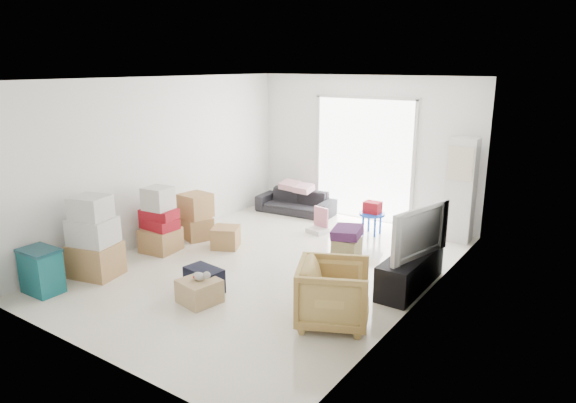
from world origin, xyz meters
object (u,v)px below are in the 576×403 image
(storage_bins, at_px, (41,271))
(television, at_px, (412,249))
(kids_table, at_px, (372,211))
(sofa, at_px, (296,198))
(wood_crate, at_px, (199,291))
(ac_tower, at_px, (461,190))
(ottoman, at_px, (346,250))
(tv_console, at_px, (410,271))
(armchair, at_px, (334,291))

(storage_bins, bearing_deg, television, 36.24)
(kids_table, bearing_deg, sofa, 169.14)
(storage_bins, xyz_separation_m, wood_crate, (1.89, 0.95, -0.15))
(ac_tower, bearing_deg, ottoman, -119.37)
(ac_tower, bearing_deg, kids_table, -159.42)
(television, bearing_deg, kids_table, 52.22)
(storage_bins, xyz_separation_m, kids_table, (2.52, 4.59, 0.11))
(tv_console, bearing_deg, storage_bins, -143.76)
(storage_bins, bearing_deg, armchair, 21.82)
(ac_tower, bearing_deg, television, -88.72)
(tv_console, bearing_deg, ottoman, 164.13)
(tv_console, distance_m, sofa, 3.83)
(tv_console, height_order, kids_table, kids_table)
(ottoman, bearing_deg, ac_tower, 60.63)
(tv_console, relative_size, sofa, 0.90)
(ac_tower, relative_size, wood_crate, 3.92)
(tv_console, distance_m, television, 0.31)
(television, bearing_deg, sofa, 70.65)
(sofa, bearing_deg, tv_console, -38.54)
(kids_table, bearing_deg, tv_console, -51.39)
(television, xyz_separation_m, kids_table, (-1.38, 1.73, -0.13))
(ac_tower, distance_m, kids_table, 1.50)
(armchair, distance_m, kids_table, 3.34)
(armchair, bearing_deg, kids_table, -7.41)
(storage_bins, distance_m, wood_crate, 2.12)
(television, distance_m, armchair, 1.49)
(ac_tower, distance_m, tv_console, 2.33)
(ac_tower, relative_size, armchair, 2.16)
(sofa, bearing_deg, armchair, -56.57)
(sofa, relative_size, armchair, 1.92)
(ottoman, bearing_deg, kids_table, 100.31)
(television, relative_size, sofa, 0.75)
(television, height_order, sofa, television)
(ac_tower, relative_size, ottoman, 4.74)
(tv_console, bearing_deg, armchair, -104.00)
(kids_table, distance_m, wood_crate, 3.71)
(sofa, bearing_deg, ac_tower, -2.86)
(ac_tower, relative_size, television, 1.50)
(armchair, height_order, ottoman, armchair)
(kids_table, bearing_deg, television, -51.39)
(kids_table, height_order, wood_crate, kids_table)
(tv_console, relative_size, ottoman, 3.79)
(ottoman, bearing_deg, wood_crate, -111.49)
(tv_console, height_order, television, television)
(storage_bins, relative_size, wood_crate, 1.34)
(tv_console, bearing_deg, television, -90.00)
(sofa, bearing_deg, television, -38.54)
(tv_console, bearing_deg, kids_table, 128.61)
(ac_tower, distance_m, armchair, 3.72)
(armchair, bearing_deg, storage_bins, 86.52)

